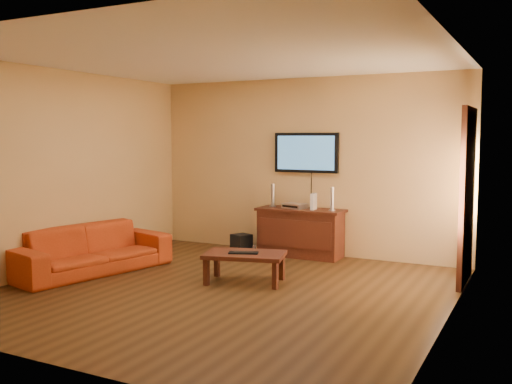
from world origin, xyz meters
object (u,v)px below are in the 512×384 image
Objects in this scene: media_console at (300,232)px; coffee_table at (245,257)px; speaker_right at (332,200)px; sofa at (91,242)px; television at (306,153)px; av_receiver at (295,206)px; game_console at (314,201)px; keyboard at (243,253)px; speaker_left at (273,196)px; bottle at (254,251)px; subwoofer at (241,242)px.

media_console is 1.78m from coffee_table.
speaker_right is at bearing -1.82° from media_console.
coffee_table is 0.51× the size of sofa.
media_console is 1.29× the size of television.
game_console is at bearing 10.90° from av_receiver.
sofa is (-2.08, -2.44, -1.15)m from television.
keyboard is (-0.50, -1.81, -0.50)m from speaker_right.
sofa is at bearing -139.41° from speaker_right.
sofa is 6.06× the size of speaker_right.
av_receiver reaches higher than media_console.
television is (0.00, 0.21, 1.20)m from media_console.
television is 0.85m from speaker_left.
speaker_left is (1.60, 2.26, 0.48)m from sofa.
speaker_right reaches higher than coffee_table.
speaker_left is at bearing 176.26° from media_console.
television is 0.94× the size of coffee_table.
speaker_right is 1.04× the size of av_receiver.
speaker_right is at bearing -35.82° from sofa.
speaker_right reaches higher than keyboard.
bottle is at bearing 112.45° from keyboard.
av_receiver is at bearing 177.54° from speaker_right.
speaker_left is at bearing -168.06° from av_receiver.
keyboard is (0.00, -1.82, 0.02)m from media_console.
keyboard reaches higher than bottle.
game_console reaches higher than sofa.
game_console reaches higher than av_receiver.
subwoofer is at bearing 119.78° from coffee_table.
coffee_table is at bearing -99.13° from game_console.
speaker_left is 1.37× the size of subwoofer.
coffee_table is (0.00, -1.78, -0.04)m from media_console.
keyboard reaches higher than coffee_table.
av_receiver reaches higher than subwoofer.
sofa is at bearing -130.43° from television.
television is 2.94× the size of speaker_right.
speaker_right is (0.50, -0.23, -0.68)m from television.
bottle is (-0.60, 1.41, -0.24)m from coffee_table.
game_console reaches higher than coffee_table.
sofa is 3.22m from game_console.
keyboard is at bearing -75.38° from speaker_left.
television is 5.42× the size of bottle.
speaker_right is at bearing 23.15° from subwoofer.
sofa is 3.01m from av_receiver.
sofa is (-2.08, -2.23, 0.05)m from media_console.
media_console reaches higher than keyboard.
media_console is at bearing -29.42° from sofa.
game_console is 1.88m from keyboard.
bottle is (1.49, 1.86, -0.33)m from sofa.
coffee_table is 2.82× the size of keyboard.
coffee_table is at bearing -67.08° from bottle.
coffee_table is at bearing -89.96° from television.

